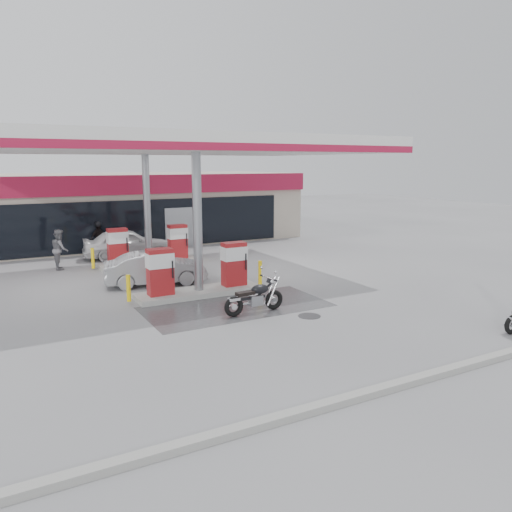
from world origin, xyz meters
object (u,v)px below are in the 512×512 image
Objects in this scene: pump_island_near at (199,275)px; biker_walking at (99,239)px; sedan_white at (127,243)px; hatchback_silver at (155,268)px; parked_car_left at (30,242)px; attendant at (60,249)px; parked_car_right at (260,227)px; pump_island_far at (149,250)px; parked_motorcycle at (255,298)px.

biker_walking is (-1.46, 9.80, 0.09)m from pump_island_near.
hatchback_silver is (-0.47, -6.00, -0.09)m from sedan_white.
parked_car_left is 3.76m from biker_walking.
sedan_white is 1.12× the size of parked_car_left.
attendant is 5.08m from parked_car_left.
hatchback_silver is 1.02× the size of parked_car_left.
hatchback_silver reaches higher than parked_car_right.
pump_island_far is 4.07m from biker_walking.
sedan_white is 6.02m from hatchback_silver.
hatchback_silver is (-0.89, 2.20, -0.08)m from pump_island_near.
attendant reaches higher than parked_motorcycle.
parked_car_right is (12.90, 5.00, -0.38)m from attendant.
sedan_white is 1.10× the size of hatchback_silver.
parked_car_left reaches higher than parked_motorcycle.
pump_island_far is at bearing -100.67° from attendant.
sedan_white is 1.91m from biker_walking.
hatchback_silver is 2.39× the size of biker_walking.
pump_island_far is at bearing -94.82° from biker_walking.
pump_island_far is 2.43× the size of parked_motorcycle.
sedan_white is at bearing 100.78° from pump_island_far.
pump_island_near is 2.43× the size of parked_motorcycle.
pump_island_near is 3.20× the size of biker_walking.
pump_island_far is 8.93m from parked_motorcycle.
parked_car_right is (13.71, 0.00, -0.04)m from parked_car_left.
biker_walking is (-10.67, -2.20, 0.30)m from parked_car_right.
biker_walking is at bearing 96.82° from parked_motorcycle.
parked_car_left is (-3.61, 9.80, -0.09)m from hatchback_silver.
biker_walking reaches higher than parked_car_left.
attendant is (-3.69, 7.00, 0.18)m from pump_island_near.
parked_motorcycle is 15.78m from parked_car_left.
parked_motorcycle is at bearing -151.94° from hatchback_silver.
attendant is at bearing 40.91° from hatchback_silver.
pump_island_near is 1.22× the size of sedan_white.
parked_car_left is (-0.81, 5.00, -0.34)m from attendant.
attendant reaches higher than parked_car_right.
parked_car_left is at bearing 30.88° from hatchback_silver.
pump_island_near reaches higher than attendant.
parked_car_right is at bearing 57.41° from parked_motorcycle.
pump_island_far is 2.90× the size of attendant.
pump_island_near is at bearing -90.00° from pump_island_far.
pump_island_near is 15.13m from parked_car_right.
hatchback_silver reaches higher than parked_car_left.
pump_island_far is 3.83m from attendant.
pump_island_far is at bearing 90.00° from pump_island_near.
pump_island_far is 2.24m from sedan_white.
pump_island_far is 10.99m from parked_car_right.
pump_island_near reaches higher than parked_motorcycle.
parked_car_right is (9.21, 12.00, -0.20)m from pump_island_near.
pump_island_far is 7.50m from parked_car_left.
sedan_white is 2.63× the size of biker_walking.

